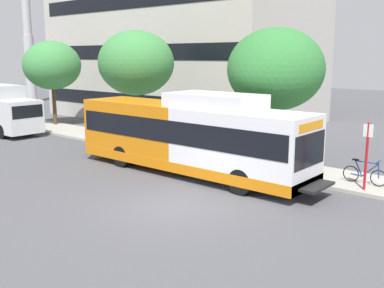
# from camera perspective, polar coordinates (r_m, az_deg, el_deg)

# --- Properties ---
(ground_plane) EXTENTS (120.00, 120.00, 0.00)m
(ground_plane) POSITION_cam_1_polar(r_m,az_deg,el_deg) (21.85, -17.91, -3.17)
(ground_plane) COLOR #4C4C51
(sidewalk_curb) EXTENTS (3.00, 56.00, 0.14)m
(sidewalk_curb) POSITION_cam_1_polar(r_m,az_deg,el_deg) (24.72, -1.51, -0.84)
(sidewalk_curb) COLOR #A8A399
(sidewalk_curb) RESTS_ON ground
(transit_bus) EXTENTS (2.58, 12.25, 3.65)m
(transit_bus) POSITION_cam_1_polar(r_m,az_deg,el_deg) (19.88, -0.30, 1.02)
(transit_bus) COLOR white
(transit_bus) RESTS_ON ground
(bus_stop_sign_pole) EXTENTS (0.10, 0.36, 2.60)m
(bus_stop_sign_pole) POSITION_cam_1_polar(r_m,az_deg,el_deg) (18.23, 21.24, -0.85)
(bus_stop_sign_pole) COLOR red
(bus_stop_sign_pole) RESTS_ON sidewalk_curb
(bicycle_parked) EXTENTS (0.52, 1.76, 1.02)m
(bicycle_parked) POSITION_cam_1_polar(r_m,az_deg,el_deg) (19.28, 21.01, -3.53)
(bicycle_parked) COLOR black
(bicycle_parked) RESTS_ON sidewalk_curb
(street_tree_near_stop) EXTENTS (4.54, 4.54, 6.35)m
(street_tree_near_stop) POSITION_cam_1_polar(r_m,az_deg,el_deg) (21.69, 10.52, 9.25)
(street_tree_near_stop) COLOR #4C3823
(street_tree_near_stop) RESTS_ON sidewalk_curb
(street_tree_mid_block) EXTENTS (4.56, 4.56, 6.55)m
(street_tree_mid_block) POSITION_cam_1_polar(r_m,az_deg,el_deg) (27.70, -7.08, 10.12)
(street_tree_mid_block) COLOR #4C3823
(street_tree_mid_block) RESTS_ON sidewalk_curb
(street_tree_far_block) EXTENTS (4.17, 4.17, 6.13)m
(street_tree_far_block) POSITION_cam_1_polar(r_m,az_deg,el_deg) (35.03, -17.28, 9.47)
(street_tree_far_block) COLOR #4C3823
(street_tree_far_block) RESTS_ON sidewalk_curb
(lattice_comm_tower) EXTENTS (1.10, 1.10, 31.97)m
(lattice_comm_tower) POSITION_cam_1_polar(r_m,az_deg,el_deg) (53.77, -20.30, 16.36)
(lattice_comm_tower) COLOR #B7B7BC
(lattice_comm_tower) RESTS_ON ground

